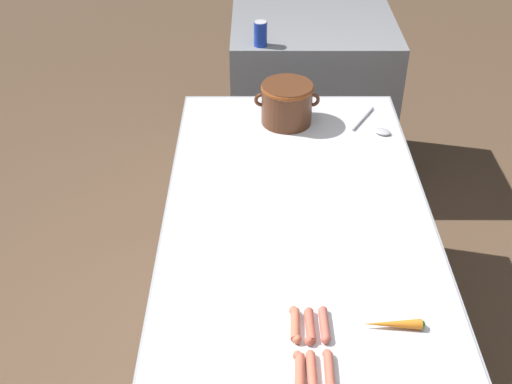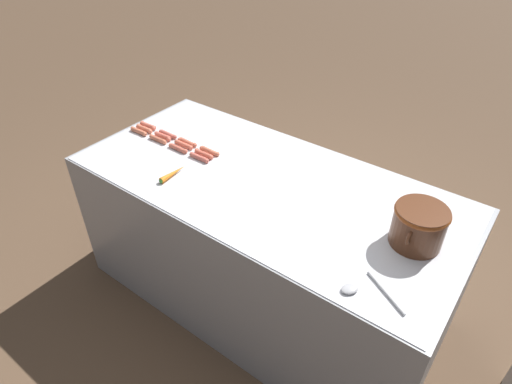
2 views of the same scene
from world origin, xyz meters
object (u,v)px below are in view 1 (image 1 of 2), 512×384
(back_cabinet, at_px, (310,100))
(hot_dog_6, at_px, (313,371))
(serving_spoon, at_px, (376,127))
(hot_dog_2, at_px, (300,372))
(hot_dog_11, at_px, (324,325))
(hot_dog_3, at_px, (295,324))
(hot_dog_10, at_px, (329,370))
(carrot, at_px, (393,324))
(hot_dog_7, at_px, (310,326))
(bean_pot, at_px, (287,101))
(soda_can, at_px, (260,34))

(back_cabinet, relative_size, hot_dog_6, 6.92)
(hot_dog_6, bearing_deg, serving_spoon, 74.37)
(hot_dog_2, distance_m, hot_dog_11, 0.18)
(hot_dog_3, bearing_deg, hot_dog_6, -76.03)
(hot_dog_10, relative_size, serving_spoon, 0.54)
(hot_dog_3, bearing_deg, carrot, -0.24)
(hot_dog_2, bearing_deg, hot_dog_11, 64.40)
(hot_dog_2, relative_size, hot_dog_7, 1.00)
(hot_dog_7, xyz_separation_m, hot_dog_11, (0.04, 0.00, 0.00))
(back_cabinet, bearing_deg, hot_dog_7, -94.40)
(bean_pot, distance_m, serving_spoon, 0.39)
(bean_pot, bearing_deg, hot_dog_2, -90.65)
(hot_dog_6, bearing_deg, hot_dog_2, -176.73)
(bean_pot, bearing_deg, hot_dog_11, -86.87)
(back_cabinet, relative_size, hot_dog_3, 6.93)
(hot_dog_7, xyz_separation_m, hot_dog_10, (0.04, -0.15, 0.00))
(hot_dog_6, relative_size, hot_dog_10, 1.00)
(back_cabinet, bearing_deg, hot_dog_6, -94.13)
(back_cabinet, height_order, carrot, back_cabinet)
(soda_can, bearing_deg, bean_pot, -80.15)
(back_cabinet, relative_size, carrot, 5.17)
(back_cabinet, bearing_deg, bean_pot, -101.24)
(hot_dog_2, relative_size, carrot, 0.75)
(hot_dog_11, height_order, carrot, carrot)
(hot_dog_6, bearing_deg, hot_dog_11, 75.37)
(back_cabinet, height_order, hot_dog_2, back_cabinet)
(hot_dog_2, relative_size, hot_dog_11, 1.00)
(hot_dog_2, height_order, bean_pot, bean_pot)
(back_cabinet, bearing_deg, serving_spoon, -78.95)
(back_cabinet, xyz_separation_m, soda_can, (-0.29, -0.30, 0.53))
(hot_dog_11, bearing_deg, hot_dog_6, -104.63)
(carrot, distance_m, soda_can, 1.84)
(bean_pot, xyz_separation_m, soda_can, (-0.11, 0.63, 0.04))
(hot_dog_6, relative_size, soda_can, 1.08)
(hot_dog_7, height_order, serving_spoon, hot_dog_7)
(serving_spoon, bearing_deg, hot_dog_2, -107.12)
(hot_dog_11, height_order, bean_pot, bean_pot)
(back_cabinet, bearing_deg, hot_dog_10, -93.06)
(hot_dog_3, bearing_deg, soda_can, 92.86)
(hot_dog_3, height_order, carrot, carrot)
(hot_dog_10, bearing_deg, carrot, 38.83)
(back_cabinet, height_order, hot_dog_6, back_cabinet)
(serving_spoon, bearing_deg, back_cabinet, 101.05)
(back_cabinet, height_order, soda_can, soda_can)
(hot_dog_10, relative_size, carrot, 0.75)
(hot_dog_7, xyz_separation_m, bean_pot, (-0.02, 1.17, 0.09))
(hot_dog_10, bearing_deg, hot_dog_6, -175.77)
(hot_dog_2, xyz_separation_m, hot_dog_10, (0.08, 0.01, 0.00))
(hot_dog_6, distance_m, bean_pot, 1.33)
(bean_pot, height_order, carrot, bean_pot)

